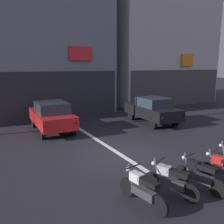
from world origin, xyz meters
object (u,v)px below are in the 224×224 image
object	(u,v)px
car_red_crossing_near	(52,116)
motorcycle_red_row_right_mid	(224,169)
motorcycle_white_row_leftmost	(142,188)
car_black_parked_kerbside	(152,109)
motorcycle_black_row_centre	(199,174)
motorcycle_silver_row_left_mid	(170,180)

from	to	relation	value
car_red_crossing_near	motorcycle_red_row_right_mid	xyz separation A→B (m)	(3.10, -8.46, -0.43)
car_red_crossing_near	motorcycle_white_row_leftmost	bearing A→B (deg)	-88.83
car_black_parked_kerbside	motorcycle_white_row_leftmost	world-z (taller)	car_black_parked_kerbside
motorcycle_white_row_leftmost	car_black_parked_kerbside	bearing A→B (deg)	50.35
car_red_crossing_near	motorcycle_white_row_leftmost	world-z (taller)	car_red_crossing_near
motorcycle_red_row_right_mid	motorcycle_black_row_centre	bearing A→B (deg)	172.89
motorcycle_silver_row_left_mid	motorcycle_red_row_right_mid	bearing A→B (deg)	-7.37
motorcycle_white_row_leftmost	motorcycle_black_row_centre	xyz separation A→B (m)	(1.96, -0.12, 0.00)
motorcycle_red_row_right_mid	car_red_crossing_near	bearing A→B (deg)	110.12
motorcycle_black_row_centre	motorcycle_red_row_right_mid	size ratio (longest dim) A/B	1.02
car_black_parked_kerbside	motorcycle_red_row_right_mid	world-z (taller)	car_black_parked_kerbside
car_red_crossing_near	motorcycle_silver_row_left_mid	world-z (taller)	car_red_crossing_near
motorcycle_white_row_leftmost	motorcycle_red_row_right_mid	world-z (taller)	same
car_black_parked_kerbside	motorcycle_silver_row_left_mid	size ratio (longest dim) A/B	2.70
car_black_parked_kerbside	motorcycle_white_row_leftmost	size ratio (longest dim) A/B	2.55
car_red_crossing_near	motorcycle_red_row_right_mid	bearing A→B (deg)	-69.88
car_black_parked_kerbside	motorcycle_silver_row_left_mid	xyz separation A→B (m)	(-4.92, -7.10, -0.43)
car_black_parked_kerbside	motorcycle_silver_row_left_mid	bearing A→B (deg)	-124.73
motorcycle_red_row_right_mid	motorcycle_silver_row_left_mid	bearing A→B (deg)	172.63
car_black_parked_kerbside	motorcycle_black_row_centre	world-z (taller)	car_black_parked_kerbside
car_black_parked_kerbside	motorcycle_black_row_centre	xyz separation A→B (m)	(-3.94, -7.23, -0.43)
car_red_crossing_near	motorcycle_black_row_centre	world-z (taller)	car_red_crossing_near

